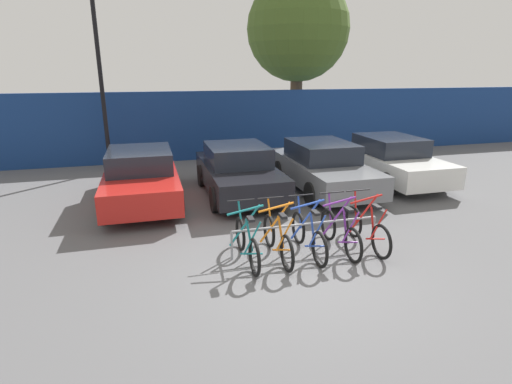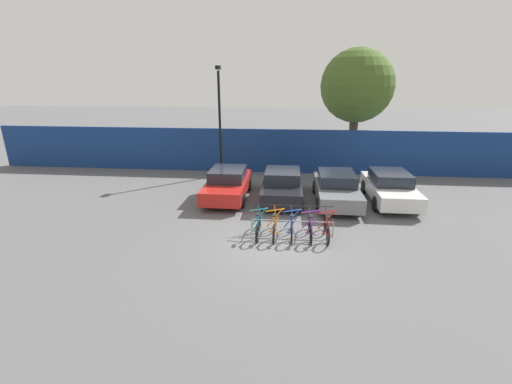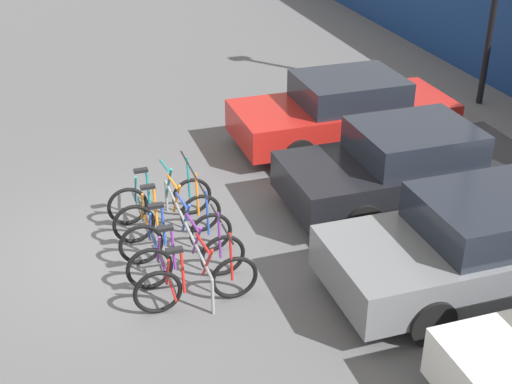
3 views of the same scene
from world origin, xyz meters
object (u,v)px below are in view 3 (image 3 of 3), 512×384
at_px(bicycle_purple, 187,259).
at_px(bicycle_red, 197,282).
at_px(bicycle_blue, 176,236).
at_px(car_black, 407,166).
at_px(bicycle_orange, 168,216).
at_px(bike_rack, 186,229).
at_px(bicycle_teal, 160,199).
at_px(car_red, 344,111).
at_px(car_grey, 486,243).

bearing_deg(bicycle_purple, bicycle_red, 2.38).
height_order(bicycle_blue, car_black, car_black).
xyz_separation_m(bicycle_orange, car_black, (0.17, 4.03, 0.31)).
distance_m(bike_rack, bicycle_teal, 1.22).
relative_size(bike_rack, car_red, 0.69).
distance_m(bicycle_teal, bicycle_blue, 1.19).
bearing_deg(bicycle_red, bicycle_blue, 177.54).
relative_size(bicycle_purple, car_grey, 0.39).
relative_size(bicycle_teal, bicycle_blue, 1.00).
xyz_separation_m(bike_rack, car_black, (-0.46, 3.88, 0.22)).
xyz_separation_m(bicycle_blue, bicycle_purple, (0.65, 0.00, 0.00)).
bearing_deg(bicycle_orange, bicycle_blue, 0.39).
bearing_deg(car_black, bicycle_purple, -74.79).
bearing_deg(car_grey, bicycle_teal, -129.59).
bearing_deg(car_grey, car_black, 176.38).
bearing_deg(bicycle_purple, bicycle_teal, -177.62).
distance_m(bicycle_teal, car_red, 4.46).
height_order(bicycle_teal, bicycle_blue, same).
distance_m(bike_rack, bicycle_red, 1.22).
distance_m(bike_rack, bicycle_blue, 0.18).
xyz_separation_m(bicycle_orange, bicycle_purple, (1.27, 0.00, 0.00)).
bearing_deg(bicycle_blue, car_black, 96.79).
height_order(bicycle_orange, bicycle_red, same).
relative_size(bicycle_purple, car_red, 0.40).
distance_m(bicycle_orange, car_red, 4.73).
height_order(bike_rack, car_black, car_black).
xyz_separation_m(bicycle_blue, car_red, (-3.02, 4.06, 0.31)).
relative_size(bicycle_orange, bicycle_purple, 1.00).
height_order(bicycle_blue, car_red, car_red).
height_order(bike_rack, car_grey, car_grey).
height_order(bicycle_orange, car_black, car_black).
distance_m(bicycle_red, car_red, 5.88).
bearing_deg(bike_rack, bicycle_purple, -13.15).
relative_size(bicycle_orange, car_black, 0.41).
height_order(bicycle_purple, bicycle_red, same).
bearing_deg(car_red, car_black, -0.56).
bearing_deg(bicycle_red, bike_rack, 170.54).
height_order(bike_rack, bicycle_blue, bicycle_blue).
height_order(bicycle_red, car_grey, car_grey).
height_order(bike_rack, bicycle_teal, bicycle_teal).
height_order(bicycle_purple, car_grey, car_grey).
height_order(bicycle_red, car_red, car_red).
xyz_separation_m(bicycle_blue, car_black, (-0.44, 4.03, 0.31)).
distance_m(car_red, car_grey, 5.04).
bearing_deg(bicycle_teal, bicycle_purple, 2.69).
bearing_deg(bicycle_purple, car_red, 134.58).
bearing_deg(car_black, bicycle_orange, -92.42).
bearing_deg(bicycle_blue, bicycle_purple, 0.53).
xyz_separation_m(bicycle_blue, car_grey, (2.01, 3.87, 0.31)).
bearing_deg(bicycle_purple, car_black, 107.60).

